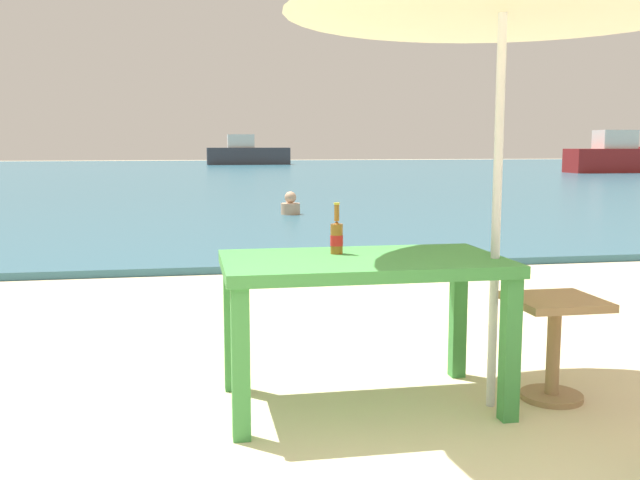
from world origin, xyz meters
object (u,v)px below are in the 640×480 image
at_px(side_table_wood, 554,333).
at_px(swimmer_person, 290,205).
at_px(boat_barge, 622,157).
at_px(beer_bottle_amber, 337,236).
at_px(boat_tanker, 247,154).
at_px(picnic_table_green, 363,279).

xyz_separation_m(side_table_wood, swimmer_person, (-0.06, 9.39, -0.11)).
bearing_deg(boat_barge, side_table_wood, -123.39).
distance_m(beer_bottle_amber, boat_tanker, 41.78).
bearing_deg(side_table_wood, boat_tanker, 87.56).
bearing_deg(boat_tanker, side_table_wood, -92.44).
distance_m(picnic_table_green, side_table_wood, 1.04).
height_order(side_table_wood, boat_barge, boat_barge).
bearing_deg(boat_tanker, beer_bottle_amber, -93.95).
bearing_deg(boat_barge, swimmer_person, -135.96).
xyz_separation_m(swimmer_person, boat_tanker, (1.84, 32.54, 0.51)).
bearing_deg(beer_bottle_amber, swimmer_person, 83.53).
bearing_deg(beer_bottle_amber, side_table_wood, -12.88).
distance_m(picnic_table_green, boat_tanker, 41.91).
distance_m(beer_bottle_amber, side_table_wood, 1.23).
distance_m(picnic_table_green, boat_barge, 31.68).
bearing_deg(side_table_wood, beer_bottle_amber, 167.12).
bearing_deg(boat_tanker, picnic_table_green, -93.80).
relative_size(side_table_wood, boat_barge, 0.11).
relative_size(swimmer_person, boat_barge, 0.08).
distance_m(picnic_table_green, swimmer_person, 9.34).
relative_size(side_table_wood, swimmer_person, 1.32).
bearing_deg(swimmer_person, boat_barge, 44.04).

